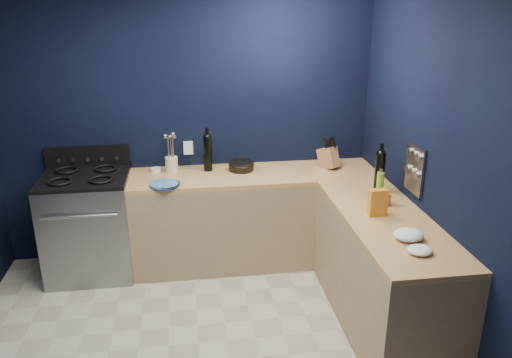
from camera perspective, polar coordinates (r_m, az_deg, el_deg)
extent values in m
cube|color=black|center=(4.85, -7.77, 6.06)|extent=(3.50, 0.02, 2.60)
cube|color=black|center=(3.63, 21.64, 0.04)|extent=(0.02, 3.50, 2.60)
cube|color=#9F835B|center=(4.87, -0.14, -4.55)|extent=(2.30, 0.63, 0.86)
cube|color=olive|center=(4.70, -0.15, 0.45)|extent=(2.30, 0.63, 0.04)
cube|color=#9F835B|center=(4.08, 14.09, -10.37)|extent=(0.63, 1.67, 0.86)
cube|color=olive|center=(3.88, 14.64, -4.61)|extent=(0.63, 1.67, 0.04)
cube|color=gray|center=(4.89, -18.24, -5.13)|extent=(0.76, 0.66, 0.92)
cube|color=black|center=(4.62, -18.84, -6.88)|extent=(0.59, 0.02, 0.42)
cube|color=black|center=(4.72, -18.86, 0.11)|extent=(0.76, 0.66, 0.03)
cube|color=black|center=(4.97, -18.41, 2.42)|extent=(0.76, 0.06, 0.20)
cube|color=gray|center=(4.12, 17.49, 1.04)|extent=(0.02, 0.28, 0.38)
cube|color=white|center=(4.89, -7.65, 3.50)|extent=(0.09, 0.02, 0.13)
cylinder|color=#2B5A96|center=(4.43, -10.28, -0.64)|extent=(0.30, 0.30, 0.03)
cylinder|color=white|center=(4.81, -11.22, 1.02)|extent=(0.13, 0.13, 0.04)
cylinder|color=beige|center=(4.77, -9.49, 1.64)|extent=(0.13, 0.13, 0.15)
cylinder|color=black|center=(4.74, -5.47, 2.87)|extent=(0.09, 0.09, 0.33)
cylinder|color=black|center=(4.76, -1.67, 1.50)|extent=(0.28, 0.28, 0.09)
cube|color=olive|center=(4.86, 8.15, 2.37)|extent=(0.21, 0.25, 0.24)
cylinder|color=black|center=(4.33, 13.76, 0.73)|extent=(0.11, 0.11, 0.33)
cylinder|color=#79AD28|center=(4.12, 13.78, -0.90)|extent=(0.08, 0.08, 0.25)
cylinder|color=olive|center=(3.98, 12.78, -2.66)|extent=(0.06, 0.06, 0.10)
cylinder|color=olive|center=(4.08, 14.60, -2.28)|extent=(0.05, 0.05, 0.10)
cube|color=red|center=(3.87, 13.57, -2.59)|extent=(0.14, 0.07, 0.21)
ellipsoid|color=white|center=(3.57, 16.84, -6.06)|extent=(0.21, 0.18, 0.07)
ellipsoid|color=white|center=(3.42, 17.96, -7.63)|extent=(0.17, 0.16, 0.05)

